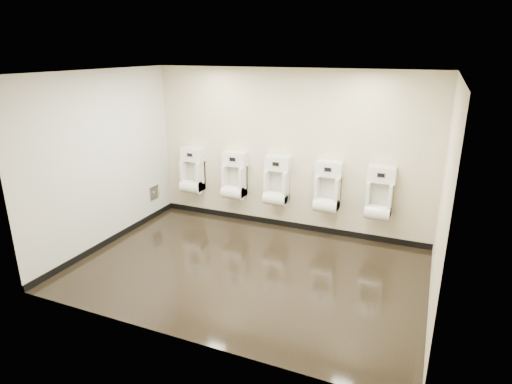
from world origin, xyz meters
TOP-DOWN VIEW (x-y plane):
  - ground at (0.00, 0.00)m, footprint 5.00×3.50m
  - ceiling at (0.00, 0.00)m, footprint 5.00×3.50m
  - back_wall at (0.00, 1.75)m, footprint 5.00×0.02m
  - front_wall at (0.00, -1.75)m, footprint 5.00×0.02m
  - left_wall at (-2.50, 0.00)m, footprint 0.02×3.50m
  - right_wall at (2.50, 0.00)m, footprint 0.02×3.50m
  - tile_overlay_left at (-2.50, 0.00)m, footprint 0.01×3.50m
  - skirting_back at (0.00, 1.74)m, footprint 5.00×0.02m
  - skirting_left at (-2.49, 0.00)m, footprint 0.02×3.50m
  - access_panel at (-2.48, 1.20)m, footprint 0.04×0.25m
  - urinal_0 at (-1.86, 1.60)m, footprint 0.45×0.34m
  - urinal_1 at (-0.97, 1.60)m, footprint 0.45×0.34m
  - urinal_2 at (-0.15, 1.60)m, footprint 0.45×0.34m
  - urinal_3 at (0.76, 1.60)m, footprint 0.45×0.34m
  - urinal_4 at (1.61, 1.60)m, footprint 0.45×0.34m

SIDE VIEW (x-z plane):
  - ground at x=0.00m, z-range 0.00..0.00m
  - skirting_back at x=0.00m, z-range 0.00..0.10m
  - skirting_left at x=-2.49m, z-range 0.00..0.10m
  - access_panel at x=-2.48m, z-range 0.38..0.62m
  - urinal_0 at x=-1.86m, z-range 0.41..1.25m
  - urinal_1 at x=-0.97m, z-range 0.41..1.25m
  - urinal_2 at x=-0.15m, z-range 0.41..1.25m
  - urinal_3 at x=0.76m, z-range 0.41..1.25m
  - urinal_4 at x=1.61m, z-range 0.41..1.25m
  - back_wall at x=0.00m, z-range 0.00..2.80m
  - front_wall at x=0.00m, z-range 0.00..2.80m
  - left_wall at x=-2.50m, z-range 0.00..2.80m
  - right_wall at x=2.50m, z-range 0.00..2.80m
  - tile_overlay_left at x=-2.50m, z-range 0.00..2.80m
  - ceiling at x=0.00m, z-range 2.80..2.80m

